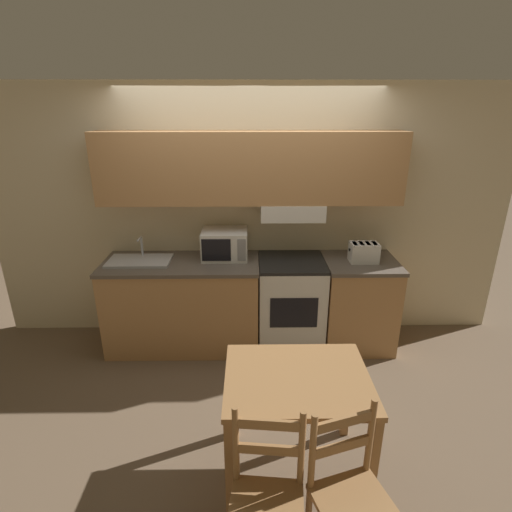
# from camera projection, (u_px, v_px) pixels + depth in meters

# --- Properties ---
(ground_plane) EXTENTS (16.00, 16.00, 0.00)m
(ground_plane) POSITION_uv_depth(u_px,v_px,m) (251.00, 326.00, 4.49)
(ground_plane) COLOR brown
(wall_back) EXTENTS (5.25, 0.38, 2.55)m
(wall_back) POSITION_uv_depth(u_px,v_px,m) (251.00, 195.00, 3.90)
(wall_back) COLOR beige
(wall_back) RESTS_ON ground_plane
(lower_counter_main) EXTENTS (1.51, 0.66, 0.91)m
(lower_counter_main) POSITION_uv_depth(u_px,v_px,m) (184.00, 304.00, 4.02)
(lower_counter_main) COLOR tan
(lower_counter_main) RESTS_ON ground_plane
(lower_counter_right_stub) EXTENTS (0.71, 0.66, 0.91)m
(lower_counter_right_stub) POSITION_uv_depth(u_px,v_px,m) (357.00, 302.00, 4.05)
(lower_counter_right_stub) COLOR tan
(lower_counter_right_stub) RESTS_ON ground_plane
(stove_range) EXTENTS (0.64, 0.62, 0.91)m
(stove_range) POSITION_uv_depth(u_px,v_px,m) (290.00, 303.00, 4.05)
(stove_range) COLOR white
(stove_range) RESTS_ON ground_plane
(microwave) EXTENTS (0.44, 0.37, 0.28)m
(microwave) POSITION_uv_depth(u_px,v_px,m) (225.00, 244.00, 3.93)
(microwave) COLOR white
(microwave) RESTS_ON lower_counter_main
(toaster) EXTENTS (0.28, 0.17, 0.19)m
(toaster) POSITION_uv_depth(u_px,v_px,m) (364.00, 252.00, 3.83)
(toaster) COLOR white
(toaster) RESTS_ON lower_counter_right_stub
(sink_basin) EXTENTS (0.60, 0.35, 0.22)m
(sink_basin) POSITION_uv_depth(u_px,v_px,m) (139.00, 260.00, 3.85)
(sink_basin) COLOR #B7BABF
(sink_basin) RESTS_ON lower_counter_main
(dining_table) EXTENTS (0.90, 0.71, 0.76)m
(dining_table) POSITION_uv_depth(u_px,v_px,m) (297.00, 393.00, 2.51)
(dining_table) COLOR #9E7042
(dining_table) RESTS_ON ground_plane
(chair_left_of_table) EXTENTS (0.42, 0.42, 0.90)m
(chair_left_of_table) POSITION_uv_depth(u_px,v_px,m) (266.00, 502.00, 2.04)
(chair_left_of_table) COLOR #9E7042
(chair_left_of_table) RESTS_ON ground_plane
(chair_right_of_table) EXTENTS (0.48, 0.48, 0.90)m
(chair_right_of_table) POSITION_uv_depth(u_px,v_px,m) (351.00, 498.00, 2.07)
(chair_right_of_table) COLOR #9E7042
(chair_right_of_table) RESTS_ON ground_plane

